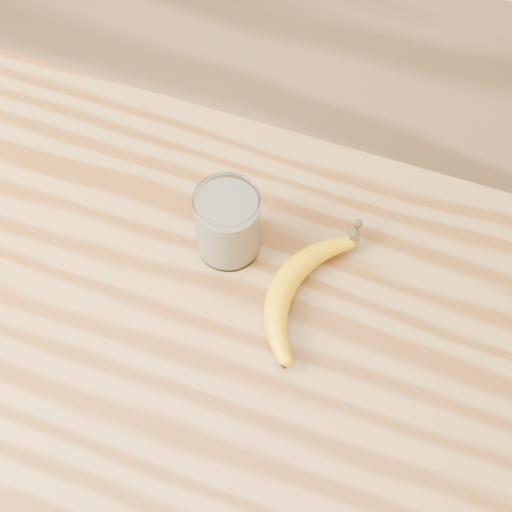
% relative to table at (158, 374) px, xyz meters
% --- Properties ---
extents(room, '(4.04, 4.04, 2.70)m').
position_rel_table_xyz_m(room, '(0.00, 0.00, 0.58)').
color(room, olive).
rests_on(room, ground).
extents(table, '(1.20, 0.80, 0.90)m').
position_rel_table_xyz_m(table, '(0.00, 0.00, 0.00)').
color(table, olive).
rests_on(table, ground).
extents(smoothie_glass, '(0.09, 0.09, 0.11)m').
position_rel_table_xyz_m(smoothie_glass, '(0.05, 0.17, 0.18)').
color(smoothie_glass, white).
rests_on(smoothie_glass, table).
extents(banana, '(0.14, 0.31, 0.04)m').
position_rel_table_xyz_m(banana, '(0.15, 0.13, 0.15)').
color(banana, '#E5A000').
rests_on(banana, table).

